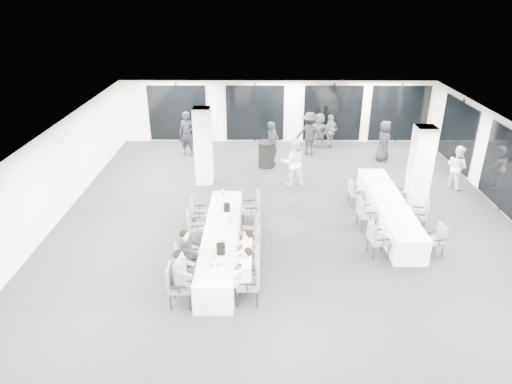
% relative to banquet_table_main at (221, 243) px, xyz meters
% --- Properties ---
extents(room, '(14.04, 16.04, 2.84)m').
position_rel_banquet_table_main_xyz_m(room, '(2.70, 2.83, 1.01)').
color(room, black).
rests_on(room, ground).
extents(column_left, '(0.60, 0.60, 2.80)m').
position_rel_banquet_table_main_xyz_m(column_left, '(-0.98, 4.92, 1.02)').
color(column_left, silver).
rests_on(column_left, floor).
extents(column_right, '(0.60, 0.60, 2.80)m').
position_rel_banquet_table_main_xyz_m(column_right, '(6.02, 2.72, 1.02)').
color(column_right, silver).
rests_on(column_right, floor).
extents(banquet_table_main, '(0.90, 5.00, 0.75)m').
position_rel_banquet_table_main_xyz_m(banquet_table_main, '(0.00, 0.00, 0.00)').
color(banquet_table_main, silver).
rests_on(banquet_table_main, floor).
extents(banquet_table_side, '(0.90, 5.00, 0.75)m').
position_rel_banquet_table_main_xyz_m(banquet_table_side, '(4.95, 1.94, 0.00)').
color(banquet_table_side, silver).
rests_on(banquet_table_side, floor).
extents(cocktail_table, '(0.74, 0.74, 1.02)m').
position_rel_banquet_table_main_xyz_m(cocktail_table, '(1.30, 6.54, 0.14)').
color(cocktail_table, black).
rests_on(cocktail_table, floor).
extents(chair_main_left_near, '(0.52, 0.58, 1.02)m').
position_rel_banquet_table_main_xyz_m(chair_main_left_near, '(-0.84, -2.09, 0.21)').
color(chair_main_left_near, '#585B60').
rests_on(chair_main_left_near, floor).
extents(chair_main_left_second, '(0.60, 0.63, 1.00)m').
position_rel_banquet_table_main_xyz_m(chair_main_left_second, '(-0.84, -1.22, 0.20)').
color(chair_main_left_second, '#585B60').
rests_on(chair_main_left_second, floor).
extents(chair_main_left_mid, '(0.53, 0.55, 0.87)m').
position_rel_banquet_table_main_xyz_m(chair_main_left_mid, '(-0.82, -0.45, 0.12)').
color(chair_main_left_mid, '#585B60').
rests_on(chair_main_left_mid, floor).
extents(chair_main_left_fourth, '(0.58, 0.60, 0.94)m').
position_rel_banquet_table_main_xyz_m(chair_main_left_fourth, '(-0.83, 0.70, 0.16)').
color(chair_main_left_fourth, '#585B60').
rests_on(chair_main_left_fourth, floor).
extents(chair_main_left_far, '(0.52, 0.57, 0.95)m').
position_rel_banquet_table_main_xyz_m(chair_main_left_far, '(-0.83, 1.50, 0.17)').
color(chair_main_left_far, '#585B60').
rests_on(chair_main_left_far, floor).
extents(chair_main_right_near, '(0.53, 0.59, 1.02)m').
position_rel_banquet_table_main_xyz_m(chair_main_right_near, '(0.84, -1.98, 0.21)').
color(chair_main_right_near, '#585B60').
rests_on(chair_main_right_near, floor).
extents(chair_main_right_second, '(0.56, 0.60, 0.97)m').
position_rel_banquet_table_main_xyz_m(chair_main_right_second, '(0.83, -1.22, 0.18)').
color(chair_main_right_second, '#585B60').
rests_on(chair_main_right_second, floor).
extents(chair_main_right_mid, '(0.60, 0.63, 1.01)m').
position_rel_banquet_table_main_xyz_m(chair_main_right_mid, '(0.84, -0.38, 0.20)').
color(chair_main_right_mid, '#585B60').
rests_on(chair_main_right_mid, floor).
extents(chair_main_right_fourth, '(0.56, 0.60, 0.95)m').
position_rel_banquet_table_main_xyz_m(chair_main_right_fourth, '(0.83, 0.47, 0.17)').
color(chair_main_right_fourth, '#585B60').
rests_on(chair_main_right_fourth, floor).
extents(chair_main_right_far, '(0.58, 0.62, 1.03)m').
position_rel_banquet_table_main_xyz_m(chair_main_right_far, '(0.84, 1.76, 0.21)').
color(chair_main_right_far, '#585B60').
rests_on(chair_main_right_far, floor).
extents(chair_side_left_near, '(0.57, 0.61, 0.98)m').
position_rel_banquet_table_main_xyz_m(chair_side_left_near, '(4.12, -0.01, 0.19)').
color(chair_side_left_near, '#585B60').
rests_on(chair_side_left_near, floor).
extents(chair_side_left_mid, '(0.57, 0.61, 0.99)m').
position_rel_banquet_table_main_xyz_m(chair_side_left_mid, '(4.12, 1.48, 0.19)').
color(chair_side_left_mid, '#585B60').
rests_on(chair_side_left_mid, floor).
extents(chair_side_left_far, '(0.51, 0.54, 0.87)m').
position_rel_banquet_table_main_xyz_m(chair_side_left_far, '(4.13, 3.06, 0.12)').
color(chair_side_left_far, '#585B60').
rests_on(chair_side_left_far, floor).
extents(chair_side_right_near, '(0.52, 0.55, 0.87)m').
position_rel_banquet_table_main_xyz_m(chair_side_right_near, '(5.78, 0.09, 0.12)').
color(chair_side_right_near, '#585B60').
rests_on(chair_side_right_near, floor).
extents(chair_side_right_mid, '(0.57, 0.60, 0.94)m').
position_rel_banquet_table_main_xyz_m(chair_side_right_mid, '(5.78, 1.45, 0.16)').
color(chair_side_right_mid, '#585B60').
rests_on(chair_side_right_mid, floor).
extents(chair_side_right_far, '(0.44, 0.49, 0.86)m').
position_rel_banquet_table_main_xyz_m(chair_side_right_far, '(5.78, 2.98, 0.12)').
color(chair_side_right_far, '#585B60').
rests_on(chair_side_right_far, floor).
extents(seated_guest_a, '(0.50, 0.38, 1.44)m').
position_rel_banquet_table_main_xyz_m(seated_guest_a, '(-0.67, -2.09, 0.44)').
color(seated_guest_a, slate).
rests_on(seated_guest_a, floor).
extents(seated_guest_b, '(0.50, 0.38, 1.44)m').
position_rel_banquet_table_main_xyz_m(seated_guest_b, '(-0.67, -1.20, 0.44)').
color(seated_guest_b, black).
rests_on(seated_guest_b, floor).
extents(seated_guest_c, '(0.50, 0.38, 1.44)m').
position_rel_banquet_table_main_xyz_m(seated_guest_c, '(0.67, -1.98, 0.44)').
color(seated_guest_c, white).
rests_on(seated_guest_c, floor).
extents(seated_guest_d, '(0.50, 0.38, 1.44)m').
position_rel_banquet_table_main_xyz_m(seated_guest_d, '(0.67, -1.21, 0.44)').
color(seated_guest_d, white).
rests_on(seated_guest_d, floor).
extents(standing_guest_a, '(0.92, 0.95, 2.03)m').
position_rel_banquet_table_main_xyz_m(standing_guest_a, '(1.54, 6.73, 0.64)').
color(standing_guest_a, black).
rests_on(standing_guest_a, floor).
extents(standing_guest_b, '(1.03, 0.70, 2.00)m').
position_rel_banquet_table_main_xyz_m(standing_guest_b, '(2.22, 4.75, 0.62)').
color(standing_guest_b, white).
rests_on(standing_guest_b, floor).
extents(standing_guest_c, '(1.42, 0.87, 2.07)m').
position_rel_banquet_table_main_xyz_m(standing_guest_c, '(3.14, 8.01, 0.66)').
color(standing_guest_c, black).
rests_on(standing_guest_c, floor).
extents(standing_guest_d, '(1.13, 1.11, 1.73)m').
position_rel_banquet_table_main_xyz_m(standing_guest_d, '(4.13, 8.81, 0.49)').
color(standing_guest_d, slate).
rests_on(standing_guest_d, floor).
extents(standing_guest_e, '(0.74, 1.01, 1.89)m').
position_rel_banquet_table_main_xyz_m(standing_guest_e, '(6.10, 7.31, 0.57)').
color(standing_guest_e, black).
rests_on(standing_guest_e, floor).
extents(standing_guest_f, '(1.73, 1.29, 1.77)m').
position_rel_banquet_table_main_xyz_m(standing_guest_f, '(3.67, 8.92, 0.51)').
color(standing_guest_f, slate).
rests_on(standing_guest_f, floor).
extents(standing_guest_g, '(0.89, 0.78, 2.11)m').
position_rel_banquet_table_main_xyz_m(standing_guest_g, '(-2.03, 7.89, 0.68)').
color(standing_guest_g, black).
rests_on(standing_guest_g, floor).
extents(standing_guest_h, '(0.87, 0.99, 1.76)m').
position_rel_banquet_table_main_xyz_m(standing_guest_h, '(8.02, 4.57, 0.50)').
color(standing_guest_h, white).
rests_on(standing_guest_h, floor).
extents(ice_bucket_near, '(0.22, 0.22, 0.25)m').
position_rel_banquet_table_main_xyz_m(ice_bucket_near, '(0.09, -1.12, 0.50)').
color(ice_bucket_near, black).
rests_on(ice_bucket_near, banquet_table_main).
extents(ice_bucket_far, '(0.20, 0.20, 0.23)m').
position_rel_banquet_table_main_xyz_m(ice_bucket_far, '(0.08, 1.15, 0.49)').
color(ice_bucket_far, black).
rests_on(ice_bucket_far, banquet_table_main).
extents(water_bottle_a, '(0.06, 0.06, 0.20)m').
position_rel_banquet_table_main_xyz_m(water_bottle_a, '(-0.09, -1.73, 0.48)').
color(water_bottle_a, silver).
rests_on(water_bottle_a, banquet_table_main).
extents(water_bottle_b, '(0.07, 0.07, 0.22)m').
position_rel_banquet_table_main_xyz_m(water_bottle_b, '(0.23, 0.33, 0.48)').
color(water_bottle_b, silver).
rests_on(water_bottle_b, banquet_table_main).
extents(water_bottle_c, '(0.07, 0.07, 0.23)m').
position_rel_banquet_table_main_xyz_m(water_bottle_c, '(-0.08, 2.14, 0.49)').
color(water_bottle_c, silver).
rests_on(water_bottle_c, banquet_table_main).
extents(plate_a, '(0.18, 0.18, 0.03)m').
position_rel_banquet_table_main_xyz_m(plate_a, '(-0.07, -1.26, 0.39)').
color(plate_a, white).
rests_on(plate_a, banquet_table_main).
extents(plate_b, '(0.21, 0.21, 0.03)m').
position_rel_banquet_table_main_xyz_m(plate_b, '(0.08, -1.62, 0.39)').
color(plate_b, white).
rests_on(plate_b, banquet_table_main).
extents(plate_c, '(0.20, 0.20, 0.03)m').
position_rel_banquet_table_main_xyz_m(plate_c, '(0.12, -0.57, 0.39)').
color(plate_c, white).
rests_on(plate_c, banquet_table_main).
extents(wine_glass, '(0.07, 0.07, 0.18)m').
position_rel_banquet_table_main_xyz_m(wine_glass, '(0.12, -2.11, 0.51)').
color(wine_glass, silver).
rests_on(wine_glass, banquet_table_main).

